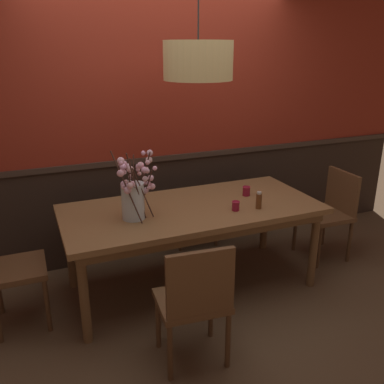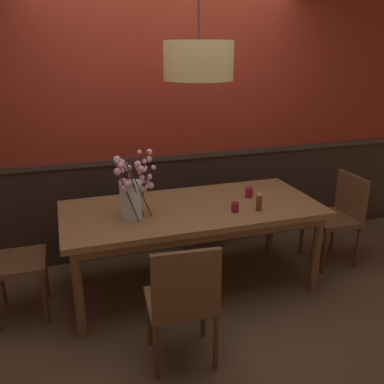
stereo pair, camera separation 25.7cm
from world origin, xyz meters
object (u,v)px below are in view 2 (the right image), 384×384
object	(u,v)px
chair_far_side_right	(198,194)
vase_with_blossoms	(132,195)
candle_holder_nearer_center	(235,207)
dining_table	(192,215)
chair_head_west_end	(8,258)
chair_near_side_left	(183,298)
chair_head_east_end	(338,213)
candle_holder_nearer_edge	(249,192)
pendant_lamp	(198,61)
condiment_bottle	(259,202)

from	to	relation	value
chair_far_side_right	vase_with_blossoms	size ratio (longest dim) A/B	1.58
chair_far_side_right	candle_holder_nearer_center	bearing A→B (deg)	-93.44
dining_table	chair_head_west_end	size ratio (longest dim) A/B	2.42
chair_near_side_left	vase_with_blossoms	world-z (taller)	vase_with_blossoms
chair_far_side_right	chair_head_east_end	world-z (taller)	chair_far_side_right
dining_table	vase_with_blossoms	distance (m)	0.58
chair_head_west_end	vase_with_blossoms	xyz separation A→B (m)	(0.95, -0.09, 0.43)
dining_table	candle_holder_nearer_center	world-z (taller)	candle_holder_nearer_center
dining_table	candle_holder_nearer_center	bearing A→B (deg)	-36.23
chair_head_west_end	candle_holder_nearer_edge	world-z (taller)	chair_head_west_end
chair_near_side_left	pendant_lamp	distance (m)	1.73
candle_holder_nearer_center	candle_holder_nearer_edge	distance (m)	0.38
vase_with_blossoms	candle_holder_nearer_edge	world-z (taller)	vase_with_blossoms
dining_table	condiment_bottle	world-z (taller)	condiment_bottle
chair_head_east_end	chair_far_side_right	bearing A→B (deg)	142.26
pendant_lamp	condiment_bottle	bearing A→B (deg)	-30.62
dining_table	candle_holder_nearer_center	size ratio (longest dim) A/B	27.14
chair_far_side_right	chair_head_west_end	world-z (taller)	chair_far_side_right
chair_head_east_end	candle_holder_nearer_center	world-z (taller)	chair_head_east_end
chair_head_west_end	condiment_bottle	world-z (taller)	condiment_bottle
chair_head_east_end	chair_near_side_left	distance (m)	2.06
chair_far_side_right	chair_head_east_end	size ratio (longest dim) A/B	1.04
chair_head_west_end	chair_far_side_right	bearing A→B (deg)	25.68
chair_near_side_left	chair_head_west_end	world-z (taller)	chair_near_side_left
dining_table	chair_far_side_right	bearing A→B (deg)	68.04
chair_near_side_left	vase_with_blossoms	xyz separation A→B (m)	(-0.16, 0.83, 0.44)
chair_far_side_right	candle_holder_nearer_edge	bearing A→B (deg)	-77.19
candle_holder_nearer_center	condiment_bottle	distance (m)	0.20
condiment_bottle	chair_head_east_end	bearing A→B (deg)	15.16
dining_table	candle_holder_nearer_edge	bearing A→B (deg)	6.60
candle_holder_nearer_center	condiment_bottle	bearing A→B (deg)	-9.70
dining_table	condiment_bottle	xyz separation A→B (m)	(0.49, -0.25, 0.15)
chair_head_west_end	pendant_lamp	xyz separation A→B (m)	(1.51, -0.01, 1.41)
dining_table	chair_far_side_right	distance (m)	0.98
vase_with_blossoms	dining_table	bearing A→B (deg)	7.28
condiment_bottle	pendant_lamp	bearing A→B (deg)	149.38
vase_with_blossoms	pendant_lamp	bearing A→B (deg)	7.49
vase_with_blossoms	condiment_bottle	world-z (taller)	vase_with_blossoms
chair_far_side_right	condiment_bottle	world-z (taller)	chair_far_side_right
chair_near_side_left	chair_head_west_end	xyz separation A→B (m)	(-1.11, 0.92, 0.00)
chair_near_side_left	candle_holder_nearer_edge	world-z (taller)	chair_near_side_left
dining_table	vase_with_blossoms	xyz separation A→B (m)	(-0.51, -0.06, 0.26)
dining_table	candle_holder_nearer_center	xyz separation A→B (m)	(0.29, -0.22, 0.12)
chair_head_east_end	pendant_lamp	xyz separation A→B (m)	(-1.44, -0.01, 1.42)
candle_holder_nearer_center	chair_head_east_end	bearing A→B (deg)	11.25
vase_with_blossoms	candle_holder_nearer_center	distance (m)	0.83
candle_holder_nearer_edge	condiment_bottle	bearing A→B (deg)	-101.06
dining_table	pendant_lamp	xyz separation A→B (m)	(0.05, 0.01, 1.24)
chair_near_side_left	candle_holder_nearer_center	bearing A→B (deg)	46.56
chair_head_west_end	candle_holder_nearer_center	bearing A→B (deg)	-7.72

